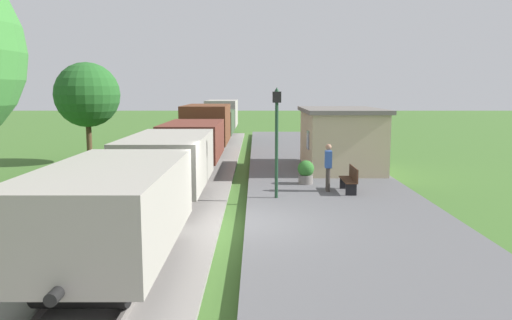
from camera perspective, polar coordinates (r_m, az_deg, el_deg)
The scene contains 12 objects.
ground_plane at distance 13.99m, azimuth -1.81°, elevation -8.08°, with size 160.00×160.00×0.00m, color #3D6628.
platform_slab at distance 14.21m, azimuth 11.30°, elevation -7.46°, with size 6.00×60.00×0.25m, color #565659.
track_ballast at distance 14.27m, azimuth -11.58°, elevation -7.67°, with size 3.80×60.00×0.12m, color gray.
rail_near at distance 14.10m, azimuth -8.71°, elevation -7.24°, with size 0.07×60.00×0.14m, color slate.
rail_far at distance 14.40m, azimuth -14.42°, elevation -7.09°, with size 0.07×60.00×0.14m, color slate.
freight_train at distance 27.40m, azimuth -5.82°, elevation 3.00°, with size 2.50×39.20×2.72m.
station_hut at distance 23.54m, azimuth 9.81°, elevation 2.47°, with size 3.50×5.80×2.78m.
bench_near_hut at distance 18.17m, azimuth 10.90°, elevation -2.14°, with size 0.42×1.50×0.91m.
person_waiting at distance 18.11m, azimuth 8.46°, elevation -0.63°, with size 0.27×0.40×1.71m.
potted_planter at distance 19.51m, azimuth 5.93°, elevation -1.34°, with size 0.64×0.64×0.92m.
lamp_post_near at distance 16.67m, azimuth 2.63°, elevation 4.30°, with size 0.28×0.28×3.70m.
tree_trackside_far at distance 27.73m, azimuth -18.37°, elevation 7.02°, with size 3.36×3.36×5.29m.
Camera 1 is at (0.50, -13.44, 3.87)m, focal length 35.22 mm.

